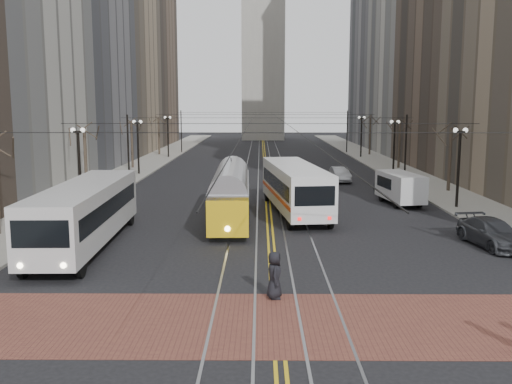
{
  "coord_description": "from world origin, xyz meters",
  "views": [
    {
      "loc": [
        -0.6,
        -22.93,
        7.52
      ],
      "look_at": [
        -0.82,
        6.44,
        3.0
      ],
      "focal_mm": 40.0,
      "sensor_mm": 36.0,
      "label": 1
    }
  ],
  "objects_px": {
    "streetcar": "(231,200)",
    "rear_bus": "(295,189)",
    "cargo_van": "(400,189)",
    "pedestrian_a": "(274,275)",
    "transit_bus": "(86,216)",
    "sedan_parked": "(492,233)",
    "sedan_silver": "(340,175)",
    "sedan_grey": "(391,188)"
  },
  "relations": [
    {
      "from": "sedan_parked",
      "to": "cargo_van",
      "type": "bearing_deg",
      "value": 88.95
    },
    {
      "from": "streetcar",
      "to": "pedestrian_a",
      "type": "bearing_deg",
      "value": -81.82
    },
    {
      "from": "cargo_van",
      "to": "sedan_silver",
      "type": "xyz_separation_m",
      "value": [
        -2.75,
        12.84,
        -0.48
      ]
    },
    {
      "from": "sedan_silver",
      "to": "sedan_parked",
      "type": "distance_m",
      "value": 26.11
    },
    {
      "from": "pedestrian_a",
      "to": "sedan_grey",
      "type": "bearing_deg",
      "value": -23.7
    },
    {
      "from": "sedan_grey",
      "to": "sedan_silver",
      "type": "bearing_deg",
      "value": 98.3
    },
    {
      "from": "streetcar",
      "to": "sedan_silver",
      "type": "distance_m",
      "value": 21.7
    },
    {
      "from": "transit_bus",
      "to": "streetcar",
      "type": "xyz_separation_m",
      "value": [
        7.35,
        6.63,
        -0.22
      ]
    },
    {
      "from": "rear_bus",
      "to": "cargo_van",
      "type": "bearing_deg",
      "value": 16.43
    },
    {
      "from": "cargo_van",
      "to": "sedan_silver",
      "type": "height_order",
      "value": "cargo_van"
    },
    {
      "from": "sedan_grey",
      "to": "pedestrian_a",
      "type": "xyz_separation_m",
      "value": [
        -10.16,
        -24.88,
        0.21
      ]
    },
    {
      "from": "sedan_parked",
      "to": "pedestrian_a",
      "type": "bearing_deg",
      "value": -153.68
    },
    {
      "from": "streetcar",
      "to": "sedan_parked",
      "type": "distance_m",
      "value": 15.66
    },
    {
      "from": "streetcar",
      "to": "cargo_van",
      "type": "bearing_deg",
      "value": 26.35
    },
    {
      "from": "rear_bus",
      "to": "pedestrian_a",
      "type": "relative_size",
      "value": 6.88
    },
    {
      "from": "sedan_silver",
      "to": "sedan_parked",
      "type": "height_order",
      "value": "sedan_parked"
    },
    {
      "from": "transit_bus",
      "to": "cargo_van",
      "type": "relative_size",
      "value": 2.48
    },
    {
      "from": "cargo_van",
      "to": "sedan_parked",
      "type": "distance_m",
      "value": 13.01
    },
    {
      "from": "transit_bus",
      "to": "rear_bus",
      "type": "distance_m",
      "value": 15.11
    },
    {
      "from": "sedan_parked",
      "to": "pedestrian_a",
      "type": "height_order",
      "value": "pedestrian_a"
    },
    {
      "from": "transit_bus",
      "to": "sedan_silver",
      "type": "distance_m",
      "value": 31.14
    },
    {
      "from": "rear_bus",
      "to": "sedan_parked",
      "type": "distance_m",
      "value": 13.71
    },
    {
      "from": "sedan_silver",
      "to": "pedestrian_a",
      "type": "height_order",
      "value": "pedestrian_a"
    },
    {
      "from": "cargo_van",
      "to": "sedan_silver",
      "type": "relative_size",
      "value": 1.25
    },
    {
      "from": "transit_bus",
      "to": "cargo_van",
      "type": "xyz_separation_m",
      "value": [
        19.85,
        13.17,
        -0.48
      ]
    },
    {
      "from": "rear_bus",
      "to": "streetcar",
      "type": "bearing_deg",
      "value": -152.2
    },
    {
      "from": "sedan_grey",
      "to": "sedan_parked",
      "type": "xyz_separation_m",
      "value": [
        1.68,
        -16.49,
        -0.01
      ]
    },
    {
      "from": "transit_bus",
      "to": "pedestrian_a",
      "type": "bearing_deg",
      "value": -41.13
    },
    {
      "from": "sedan_parked",
      "to": "streetcar",
      "type": "bearing_deg",
      "value": 147.09
    },
    {
      "from": "streetcar",
      "to": "sedan_parked",
      "type": "relative_size",
      "value": 2.45
    },
    {
      "from": "sedan_grey",
      "to": "sedan_parked",
      "type": "relative_size",
      "value": 0.86
    },
    {
      "from": "streetcar",
      "to": "rear_bus",
      "type": "height_order",
      "value": "rear_bus"
    },
    {
      "from": "transit_bus",
      "to": "rear_bus",
      "type": "relative_size",
      "value": 1.04
    },
    {
      "from": "cargo_van",
      "to": "pedestrian_a",
      "type": "distance_m",
      "value": 23.53
    },
    {
      "from": "rear_bus",
      "to": "sedan_parked",
      "type": "xyz_separation_m",
      "value": [
        10.0,
        -9.32,
        -0.95
      ]
    },
    {
      "from": "pedestrian_a",
      "to": "sedan_parked",
      "type": "bearing_deg",
      "value": -56.15
    },
    {
      "from": "streetcar",
      "to": "rear_bus",
      "type": "relative_size",
      "value": 0.96
    },
    {
      "from": "streetcar",
      "to": "pedestrian_a",
      "type": "distance_m",
      "value": 14.94
    },
    {
      "from": "sedan_grey",
      "to": "streetcar",
      "type": "bearing_deg",
      "value": -150.16
    },
    {
      "from": "streetcar",
      "to": "rear_bus",
      "type": "xyz_separation_m",
      "value": [
        4.3,
        2.99,
        0.22
      ]
    },
    {
      "from": "cargo_van",
      "to": "pedestrian_a",
      "type": "relative_size",
      "value": 2.89
    },
    {
      "from": "pedestrian_a",
      "to": "transit_bus",
      "type": "bearing_deg",
      "value": 48.95
    }
  ]
}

